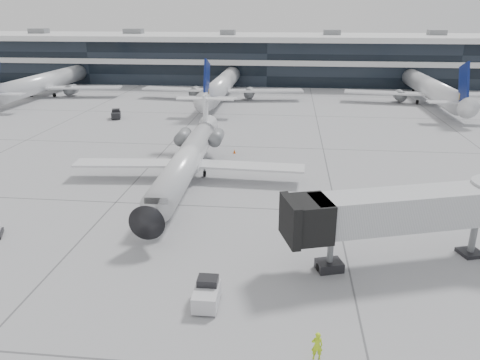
# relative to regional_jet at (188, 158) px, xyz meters

# --- Properties ---
(ground) EXTENTS (220.00, 220.00, 0.00)m
(ground) POSITION_rel_regional_jet_xyz_m (4.62, -6.82, -2.36)
(ground) COLOR #939396
(ground) RESTS_ON ground
(terminal) EXTENTS (170.00, 22.00, 10.00)m
(terminal) POSITION_rel_regional_jet_xyz_m (4.62, 75.18, 2.64)
(terminal) COLOR black
(terminal) RESTS_ON ground
(bg_jet_left) EXTENTS (32.00, 40.00, 9.60)m
(bg_jet_left) POSITION_rel_regional_jet_xyz_m (-40.38, 48.18, -2.36)
(bg_jet_left) COLOR silver
(bg_jet_left) RESTS_ON ground
(bg_jet_center) EXTENTS (32.00, 40.00, 9.60)m
(bg_jet_center) POSITION_rel_regional_jet_xyz_m (-3.38, 48.18, -2.36)
(bg_jet_center) COLOR silver
(bg_jet_center) RESTS_ON ground
(bg_jet_right) EXTENTS (32.00, 40.00, 9.60)m
(bg_jet_right) POSITION_rel_regional_jet_xyz_m (36.62, 48.18, -2.36)
(bg_jet_right) COLOR silver
(bg_jet_right) RESTS_ON ground
(regional_jet) EXTENTS (24.02, 29.89, 6.91)m
(regional_jet) POSITION_rel_regional_jet_xyz_m (0.00, 0.00, 0.00)
(regional_jet) COLOR silver
(regional_jet) RESTS_ON ground
(jet_bridge) EXTENTS (16.62, 7.84, 5.44)m
(jet_bridge) POSITION_rel_regional_jet_xyz_m (19.12, -14.93, 1.60)
(jet_bridge) COLOR #ADB0B2
(jet_bridge) RESTS_ON ground
(ramp_worker) EXTENTS (0.61, 0.43, 1.59)m
(ramp_worker) POSITION_rel_regional_jet_xyz_m (12.02, -25.60, -1.57)
(ramp_worker) COLOR #BDF019
(ramp_worker) RESTS_ON ground
(baggage_tug) EXTENTS (1.47, 2.45, 1.55)m
(baggage_tug) POSITION_rel_regional_jet_xyz_m (5.73, -21.59, -1.66)
(baggage_tug) COLOR silver
(baggage_tug) RESTS_ON ground
(traffic_cone) EXTENTS (0.41, 0.41, 0.52)m
(traffic_cone) POSITION_rel_regional_jet_xyz_m (3.59, 10.03, -2.12)
(traffic_cone) COLOR #E3580B
(traffic_cone) RESTS_ON ground
(far_tug) EXTENTS (2.00, 2.66, 1.50)m
(far_tug) POSITION_rel_regional_jet_xyz_m (-18.03, 27.80, -1.69)
(far_tug) COLOR black
(far_tug) RESTS_ON ground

